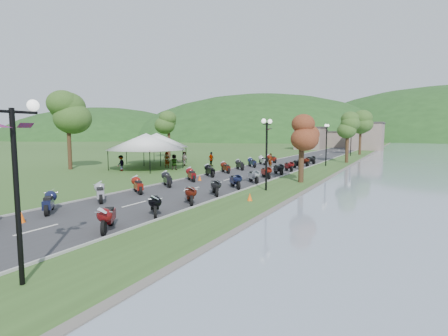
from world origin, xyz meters
The scene contains 14 objects.
road centered at (0.00, 40.00, 0.01)m, with size 7.00×120.00×0.02m, color #353538.
hills_backdrop centered at (0.00, 200.00, 0.00)m, with size 360.00×120.00×76.00m, color #285621, non-canonical shape.
far_building centered at (-2.00, 85.00, 2.50)m, with size 18.00×16.00×5.00m, color gray.
moto_row_left centered at (-2.37, 16.16, 0.55)m, with size 2.60×48.39×1.10m, color #331411, non-canonical shape.
moto_row_right centered at (2.66, 22.64, 0.55)m, with size 2.60×36.86×1.10m, color #331411, non-canonical shape.
streetlamp_near centered at (4.68, 0.44, 2.50)m, with size 1.40×1.40×5.00m, color black, non-canonical shape.
vendor_tent_main centered at (-11.78, 24.93, 2.00)m, with size 5.74×5.74×4.00m, color white, non-canonical shape.
vendor_tent_side centered at (-15.29, 31.10, 2.00)m, with size 5.45×5.45×4.00m, color white, non-canonical shape.
tree_park_left centered at (-19.38, 21.02, 5.40)m, with size 3.89×3.89×10.79m, color #406826, non-canonical shape.
tree_lakeside centered at (6.09, 23.10, 3.14)m, with size 2.26×2.26×6.28m, color #406826, non-canonical shape.
pedestrian_a centered at (-10.81, 27.36, 0.00)m, with size 0.61×0.45×1.67m, color slate.
pedestrian_b centered at (-10.22, 30.02, 0.00)m, with size 0.85×0.47×1.76m, color slate.
pedestrian_c centered at (-13.09, 22.36, 0.00)m, with size 1.09×0.45×1.69m, color slate.
traffic_cone_near centered at (-1.73, 4.42, 0.27)m, with size 0.35×0.35×0.54m, color #F2590C.
Camera 1 is at (13.86, -5.07, 4.19)m, focal length 28.00 mm.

